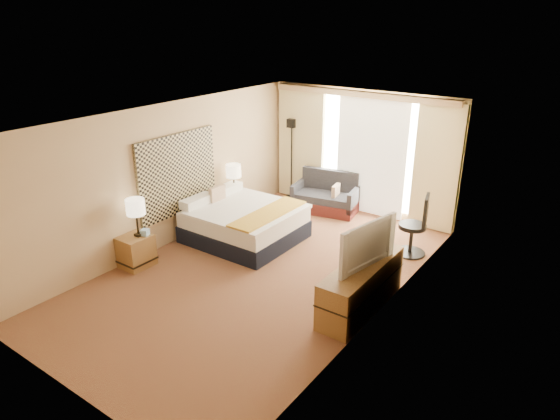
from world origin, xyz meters
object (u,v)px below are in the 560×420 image
Objects in this scene: nightstand_left at (136,251)px; nightstand_right at (232,207)px; bed at (244,223)px; desk_chair at (416,228)px; lamp_right at (234,172)px; media_dresser at (361,286)px; loveseat at (326,198)px; lamp_left at (135,208)px; floor_lamp at (292,143)px; television at (362,242)px.

nightstand_left is 1.00× the size of nightstand_right.
bed reaches higher than nightstand_right.
lamp_right is (-3.65, -0.63, 0.55)m from desk_chair.
media_dresser is 3.87m from loveseat.
media_dresser is 1.21× the size of loveseat.
lamp_right is (-0.78, 0.64, 0.71)m from bed.
loveseat is 4.30m from lamp_left.
nightstand_left is 0.30× the size of floor_lamp.
bed is at bearing -76.34° from floor_lamp.
nightstand_right is 2.06m from loveseat.
nightstand_left is at bearing -164.16° from media_dresser.
nightstand_left is 0.37× the size of loveseat.
desk_chair is 3.74m from lamp_right.
bed is at bearing 85.25° from television.
media_dresser is at bearing -22.09° from lamp_right.
nightstand_right is 0.29× the size of bed.
lamp_right is (0.03, 0.04, 0.77)m from nightstand_right.
nightstand_left is 3.88m from television.
television is at bearing 161.51° from media_dresser.
nightstand_right is at bearing -130.33° from lamp_right.
floor_lamp reaches higher than desk_chair.
nightstand_right is at bearing -96.60° from floor_lamp.
nightstand_right is 0.49× the size of desk_chair.
television is at bearing -22.13° from lamp_right.
lamp_right reaches higher than nightstand_left.
lamp_left is (-0.77, -1.85, 0.72)m from bed.
media_dresser is 4.02m from lamp_right.
floor_lamp is (0.21, 1.85, 1.03)m from nightstand_right.
nightstand_right is 2.57m from lamp_left.
bed is at bearing 66.92° from nightstand_left.
lamp_left reaches higher than loveseat.
floor_lamp is at bearing 155.96° from loveseat.
lamp_right is 3.91m from television.
media_dresser is (3.70, 1.05, 0.07)m from nightstand_left.
loveseat is 2.55m from desk_chair.
floor_lamp reaches higher than loveseat.
bed reaches higher than media_dresser.
desk_chair is (2.37, -0.92, 0.22)m from loveseat.
floor_lamp is at bearing 87.18° from nightstand_left.
loveseat is (-2.39, 3.04, -0.07)m from media_dresser.
media_dresser is 0.94× the size of bed.
media_dresser is 0.69m from television.
nightstand_left is 0.49× the size of desk_chair.
lamp_right reaches higher than desk_chair.
desk_chair is at bearing 90.59° from media_dresser.
lamp_left is 1.02× the size of lamp_right.
nightstand_right is at bearing 175.15° from desk_chair.
media_dresser is (3.70, -1.45, 0.07)m from nightstand_right.
television is at bearing 15.68° from lamp_left.
bed is 1.70× the size of desk_chair.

